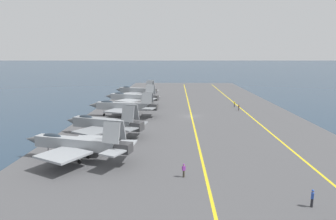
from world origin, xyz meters
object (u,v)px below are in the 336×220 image
parked_jet_nearest (78,144)px  crew_brown_vest (239,107)px  parked_jet_fourth (132,97)px  parked_jet_third (124,106)px  parked_jet_fifth (136,91)px  crew_blue_vest (312,197)px  parked_jet_second (104,123)px  crew_yellow_vest (234,104)px  crew_purple_vest (184,170)px

parked_jet_nearest → crew_brown_vest: bearing=-37.0°
parked_jet_nearest → parked_jet_fourth: 46.85m
parked_jet_third → parked_jet_fifth: (31.90, 1.32, 0.17)m
crew_brown_vest → crew_blue_vest: crew_blue_vest is taller
parked_jet_nearest → crew_brown_vest: size_ratio=9.97×
parked_jet_second → crew_blue_vest: parked_jet_second is taller
crew_yellow_vest → crew_purple_vest: (-51.32, 15.72, 0.00)m
parked_jet_fifth → crew_blue_vest: parked_jet_fifth is taller
parked_jet_second → crew_blue_vest: bearing=-134.2°
crew_brown_vest → parked_jet_fifth: bearing=53.4°
crew_purple_vest → parked_jet_third: bearing=20.5°
parked_jet_fourth → crew_yellow_vest: size_ratio=9.73×
parked_jet_nearest → crew_brown_vest: 50.51m
parked_jet_second → crew_purple_vest: bearing=-143.0°
parked_jet_second → crew_blue_vest: 37.07m
parked_jet_nearest → crew_yellow_vest: 55.04m
parked_jet_fifth → parked_jet_nearest: bearing=-179.6°
parked_jet_fifth → crew_blue_vest: (-75.49, -27.33, -1.71)m
parked_jet_second → parked_jet_third: size_ratio=0.93×
parked_jet_nearest → crew_purple_vest: bearing=-110.3°
crew_blue_vest → parked_jet_nearest: bearing=65.4°
parked_jet_nearest → crew_blue_vest: parked_jet_nearest is taller
crew_yellow_vest → crew_blue_vest: bearing=176.7°
parked_jet_third → parked_jet_fourth: size_ratio=1.05×
parked_jet_nearest → parked_jet_second: bearing=-1.4°
parked_jet_nearest → parked_jet_fifth: size_ratio=1.08×
parked_jet_second → parked_jet_fifth: 49.66m
parked_jet_second → crew_yellow_vest: parked_jet_second is taller
crew_brown_vest → parked_jet_fourth: bearing=77.6°
crew_purple_vest → parked_jet_nearest: bearing=69.7°
parked_jet_nearest → parked_jet_fifth: 63.17m
crew_brown_vest → crew_yellow_vest: 5.62m
parked_jet_second → parked_jet_fifth: (49.65, 0.78, 0.42)m
parked_jet_second → crew_brown_vest: (26.79, -30.06, -1.36)m
crew_yellow_vest → crew_brown_vest: bearing=-178.9°
parked_jet_third → crew_brown_vest: parked_jet_third is taller
crew_brown_vest → crew_yellow_vest: bearing=1.1°
parked_jet_fourth → crew_purple_vest: bearing=-165.0°
parked_jet_fourth → crew_brown_vest: 30.57m
parked_jet_third → parked_jet_fifth: 31.93m
parked_jet_nearest → parked_jet_second: (13.51, -0.34, -0.17)m
parked_jet_nearest → parked_jet_second: parked_jet_nearest is taller
parked_jet_nearest → crew_yellow_vest: (45.93, -30.29, -1.52)m
parked_jet_second → parked_jet_fifth: bearing=0.9°
parked_jet_fifth → crew_blue_vest: size_ratio=8.58×
parked_jet_second → parked_jet_third: (17.75, -0.54, 0.25)m
crew_brown_vest → crew_purple_vest: bearing=160.9°
parked_jet_third → parked_jet_fourth: parked_jet_fourth is taller
crew_blue_vest → crew_yellow_vest: size_ratio=1.06×
parked_jet_second → crew_purple_vest: (-18.91, -14.24, -1.35)m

